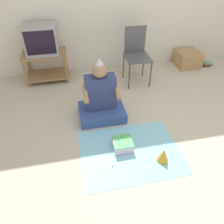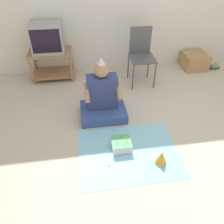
{
  "view_description": "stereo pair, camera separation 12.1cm",
  "coord_description": "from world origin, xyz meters",
  "views": [
    {
      "loc": [
        -1.18,
        -1.81,
        2.01
      ],
      "look_at": [
        -0.76,
        0.21,
        0.35
      ],
      "focal_mm": 35.0,
      "sensor_mm": 36.0,
      "label": 1
    },
    {
      "loc": [
        -1.06,
        -1.83,
        2.01
      ],
      "look_at": [
        -0.76,
        0.21,
        0.35
      ],
      "focal_mm": 35.0,
      "sensor_mm": 36.0,
      "label": 2
    }
  ],
  "objects": [
    {
      "name": "tv_stand",
      "position": [
        -1.59,
        1.81,
        0.3
      ],
      "size": [
        0.73,
        0.46,
        0.49
      ],
      "color": "#997047",
      "rests_on": "ground_plane"
    },
    {
      "name": "ground_plane",
      "position": [
        0.0,
        0.0,
        0.0
      ],
      "size": [
        16.0,
        16.0,
        0.0
      ],
      "primitive_type": "plane",
      "color": "#BCB29E"
    },
    {
      "name": "party_cloth",
      "position": [
        -0.61,
        -0.16,
        0.0
      ],
      "size": [
        1.17,
        0.9,
        0.01
      ],
      "color": "#7FC6E0",
      "rests_on": "ground_plane"
    },
    {
      "name": "plastic_spoon_near",
      "position": [
        -0.86,
        -0.32,
        0.01
      ],
      "size": [
        0.05,
        0.14,
        0.01
      ],
      "color": "white",
      "rests_on": "party_cloth"
    },
    {
      "name": "party_hat_blue",
      "position": [
        -0.28,
        -0.35,
        0.09
      ],
      "size": [
        0.14,
        0.14,
        0.17
      ],
      "color": "gold",
      "rests_on": "party_cloth"
    },
    {
      "name": "tv",
      "position": [
        -1.59,
        1.82,
        0.73
      ],
      "size": [
        0.51,
        0.43,
        0.47
      ],
      "color": "#99999E",
      "rests_on": "tv_stand"
    },
    {
      "name": "folding_chair",
      "position": [
        -0.09,
        1.47,
        0.53
      ],
      "size": [
        0.41,
        0.43,
        0.91
      ],
      "color": "#4C4C51",
      "rests_on": "ground_plane"
    },
    {
      "name": "birthday_cake",
      "position": [
        -0.69,
        -0.07,
        0.06
      ],
      "size": [
        0.23,
        0.23,
        0.16
      ],
      "color": "silver",
      "rests_on": "party_cloth"
    },
    {
      "name": "book_pile",
      "position": [
        1.48,
        1.7,
        0.04
      ],
      "size": [
        0.2,
        0.13,
        0.07
      ],
      "color": "#333338",
      "rests_on": "ground_plane"
    },
    {
      "name": "cardboard_box_stack",
      "position": [
        1.08,
        1.79,
        0.14
      ],
      "size": [
        0.43,
        0.44,
        0.29
      ],
      "color": "#A87F51",
      "rests_on": "ground_plane"
    },
    {
      "name": "person_seated",
      "position": [
        -0.83,
        0.6,
        0.27
      ],
      "size": [
        0.63,
        0.48,
        0.88
      ],
      "color": "#334C8C",
      "rests_on": "ground_plane"
    }
  ]
}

